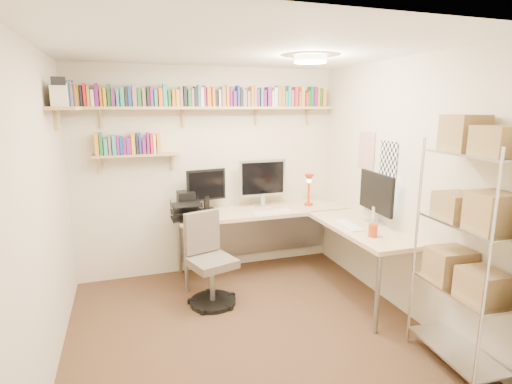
% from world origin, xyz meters
% --- Properties ---
extents(ground, '(3.20, 3.20, 0.00)m').
position_xyz_m(ground, '(0.00, 0.00, 0.00)').
color(ground, '#44311D').
rests_on(ground, ground).
extents(room_shell, '(3.24, 3.04, 2.52)m').
position_xyz_m(room_shell, '(0.00, 0.00, 1.55)').
color(room_shell, beige).
rests_on(room_shell, ground).
extents(wall_shelves, '(3.12, 1.09, 0.80)m').
position_xyz_m(wall_shelves, '(-0.41, 1.30, 2.03)').
color(wall_shelves, tan).
rests_on(wall_shelves, ground).
extents(corner_desk, '(2.23, 2.05, 1.40)m').
position_xyz_m(corner_desk, '(0.65, 0.92, 0.80)').
color(corner_desk, beige).
rests_on(corner_desk, ground).
extents(office_chair, '(0.53, 0.54, 0.96)m').
position_xyz_m(office_chair, '(-0.22, 0.58, 0.41)').
color(office_chair, black).
rests_on(office_chair, ground).
extents(wire_rack, '(0.45, 0.81, 1.98)m').
position_xyz_m(wire_rack, '(1.42, -1.10, 1.22)').
color(wire_rack, silver).
rests_on(wire_rack, ground).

